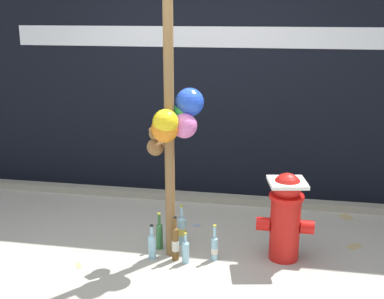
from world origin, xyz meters
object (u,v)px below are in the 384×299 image
Objects in this scene: bottle_4 at (159,234)px; bottle_0 at (186,251)px; fire_hydrant at (286,215)px; bottle_1 at (182,229)px; bottle_2 at (152,245)px; memorial_post at (173,96)px; bottle_3 at (175,243)px; bottle_5 at (214,247)px.

bottle_0 is at bearing -37.33° from bottle_4.
bottle_1 is (-0.93, 0.11, -0.26)m from fire_hydrant.
bottle_2 is 0.91× the size of bottle_4.
bottle_2 is at bearing -152.64° from memorial_post.
bottle_1 is 0.37m from bottle_2.
fire_hydrant reaches higher than bottle_2.
bottle_3 is at bearing -88.69° from bottle_1.
bottle_5 is (0.52, -0.12, -0.02)m from bottle_4.
bottle_2 is at bearing -122.00° from bottle_1.
bottle_4 reaches higher than bottle_5.
fire_hydrant is (0.94, 0.12, -1.01)m from memorial_post.
bottle_0 is at bearing -20.24° from bottle_3.
bottle_1 is at bearing 106.76° from bottle_0.
bottle_3 is at bearing 159.76° from bottle_0.
bottle_1 is 1.10× the size of bottle_4.
bottle_2 is at bearing 175.08° from bottle_0.
bottle_0 is (0.12, -0.12, -1.31)m from memorial_post.
memorial_post is 1.35m from bottle_5.
bottle_3 is (0.21, 0.01, 0.03)m from bottle_2.
bottle_1 is (-0.10, 0.34, 0.03)m from bottle_0.
bottle_1 is 0.42m from bottle_5.
fire_hydrant is at bearing 15.99° from bottle_0.
bottle_1 reaches higher than bottle_0.
bottle_0 is 0.73× the size of bottle_1.
fire_hydrant is at bearing 10.58° from bottle_2.
bottle_4 is at bearing 142.67° from bottle_0.
bottle_1 is at bearing 85.73° from memorial_post.
bottle_4 is at bearing 149.55° from memorial_post.
fire_hydrant is 2.05× the size of bottle_1.
memorial_post is at bearing 176.02° from bottle_5.
bottle_1 reaches higher than bottle_5.
fire_hydrant reaches higher than bottle_1.
fire_hydrant is at bearing 7.02° from memorial_post.
memorial_post is 6.95× the size of bottle_1.
bottle_1 is at bearing 58.00° from bottle_2.
bottle_0 is at bearing -4.92° from bottle_2.
bottle_3 is at bearing -74.31° from memorial_post.
bottle_3 is (0.01, -0.31, 0.01)m from bottle_1.
bottle_5 is (-0.59, -0.14, -0.29)m from fire_hydrant.
fire_hydrant is 0.67m from bottle_5.
memorial_post is 1.26m from bottle_3.
memorial_post is 7.63× the size of bottle_4.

